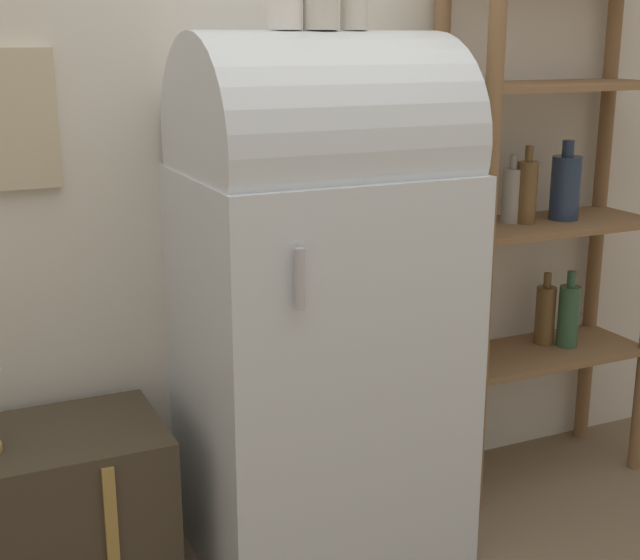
{
  "coord_description": "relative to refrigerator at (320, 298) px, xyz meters",
  "views": [
    {
      "loc": [
        -0.98,
        -1.85,
        1.43
      ],
      "look_at": [
        0.0,
        0.26,
        0.8
      ],
      "focal_mm": 50.0,
      "sensor_mm": 36.0,
      "label": 1
    }
  ],
  "objects": [
    {
      "name": "wall_back",
      "position": [
        -0.01,
        0.32,
        0.6
      ],
      "size": [
        7.0,
        0.09,
        2.7
      ],
      "color": "silver",
      "rests_on": "ground_plane"
    },
    {
      "name": "refrigerator",
      "position": [
        0.0,
        0.0,
        0.0
      ],
      "size": [
        0.71,
        0.61,
        1.45
      ],
      "color": "silver",
      "rests_on": "ground_plane"
    },
    {
      "name": "shelf_unit",
      "position": [
        0.86,
        0.11,
        0.2
      ],
      "size": [
        0.72,
        0.33,
        1.73
      ],
      "color": "olive",
      "rests_on": "ground_plane"
    },
    {
      "name": "suitcase_trunk",
      "position": [
        -0.85,
        0.05,
        -0.52
      ],
      "size": [
        0.79,
        0.41,
        0.46
      ],
      "color": "#423828",
      "rests_on": "ground_plane"
    }
  ]
}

